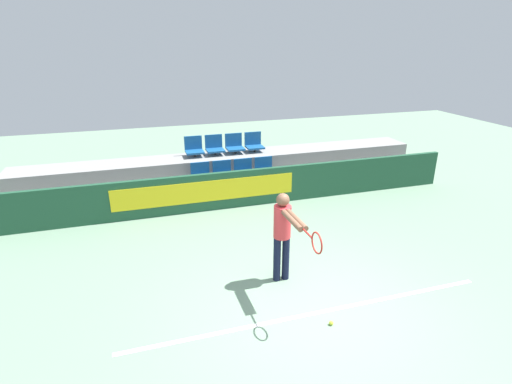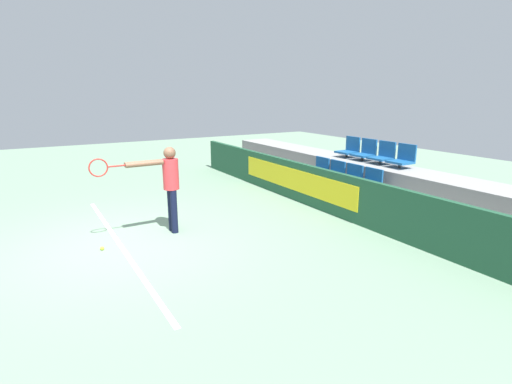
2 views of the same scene
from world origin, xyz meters
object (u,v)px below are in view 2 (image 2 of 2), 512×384
(stadium_chair_0, at_px, (319,170))
(stadium_chair_6, at_px, (383,155))
(stadium_chair_2, at_px, (351,178))
(stadium_chair_4, at_px, (349,149))
(stadium_chair_1, at_px, (334,174))
(tennis_ball, at_px, (102,248))
(stadium_chair_5, at_px, (365,152))
(stadium_chair_7, at_px, (403,158))
(stadium_chair_3, at_px, (369,183))
(tennis_player, at_px, (167,181))

(stadium_chair_0, bearing_deg, stadium_chair_6, 40.95)
(stadium_chair_2, bearing_deg, stadium_chair_4, 139.05)
(stadium_chair_1, bearing_deg, tennis_ball, -85.71)
(stadium_chair_2, bearing_deg, stadium_chair_5, 119.95)
(stadium_chair_1, relative_size, stadium_chair_6, 1.00)
(stadium_chair_7, bearing_deg, stadium_chair_1, -139.05)
(stadium_chair_1, relative_size, stadium_chair_2, 1.00)
(stadium_chair_2, height_order, stadium_chair_3, same)
(stadium_chair_2, distance_m, stadium_chair_5, 1.27)
(stadium_chair_5, bearing_deg, stadium_chair_6, 0.00)
(stadium_chair_1, distance_m, tennis_ball, 5.59)
(stadium_chair_3, height_order, stadium_chair_6, stadium_chair_6)
(stadium_chair_7, relative_size, tennis_ball, 8.24)
(stadium_chair_4, xyz_separation_m, stadium_chair_7, (1.76, 0.00, 0.00))
(stadium_chair_0, xyz_separation_m, stadium_chair_2, (1.17, 0.00, 0.00))
(stadium_chair_1, relative_size, stadium_chair_4, 1.00)
(stadium_chair_0, xyz_separation_m, stadium_chair_4, (0.00, 1.02, 0.47))
(stadium_chair_0, xyz_separation_m, stadium_chair_3, (1.76, 0.00, 0.00))
(stadium_chair_4, xyz_separation_m, tennis_player, (0.70, -5.25, -0.14))
(stadium_chair_7, xyz_separation_m, tennis_player, (-1.05, -5.25, -0.14))
(stadium_chair_3, xyz_separation_m, stadium_chair_6, (-0.59, 1.02, 0.47))
(stadium_chair_0, bearing_deg, stadium_chair_7, 30.05)
(stadium_chair_2, height_order, stadium_chair_4, stadium_chair_4)
(stadium_chair_2, height_order, stadium_chair_5, stadium_chair_5)
(stadium_chair_3, bearing_deg, stadium_chair_0, 180.00)
(tennis_player, bearing_deg, tennis_ball, -78.41)
(stadium_chair_3, relative_size, stadium_chair_6, 1.00)
(stadium_chair_4, height_order, tennis_player, tennis_player)
(stadium_chair_2, relative_size, stadium_chair_7, 1.00)
(stadium_chair_4, xyz_separation_m, stadium_chair_5, (0.59, 0.00, 0.00))
(tennis_player, bearing_deg, stadium_chair_5, 89.99)
(stadium_chair_5, distance_m, stadium_chair_6, 0.59)
(stadium_chair_1, relative_size, stadium_chair_7, 1.00)
(stadium_chair_3, height_order, stadium_chair_5, stadium_chair_5)
(stadium_chair_1, distance_m, stadium_chair_6, 1.27)
(stadium_chair_2, height_order, tennis_ball, stadium_chair_2)
(stadium_chair_6, bearing_deg, stadium_chair_0, -139.05)
(stadium_chair_5, bearing_deg, stadium_chair_2, -60.05)
(stadium_chair_3, relative_size, stadium_chair_7, 1.00)
(stadium_chair_4, xyz_separation_m, tennis_ball, (1.00, -6.55, -1.13))
(stadium_chair_2, bearing_deg, stadium_chair_3, 0.00)
(stadium_chair_4, relative_size, stadium_chair_5, 1.00)
(stadium_chair_2, height_order, stadium_chair_7, stadium_chair_7)
(stadium_chair_7, bearing_deg, stadium_chair_6, 180.00)
(stadium_chair_1, height_order, stadium_chair_6, stadium_chair_6)
(stadium_chair_1, bearing_deg, stadium_chair_4, 119.95)
(tennis_player, bearing_deg, stadium_chair_6, 83.61)
(stadium_chair_2, xyz_separation_m, stadium_chair_7, (0.59, 1.02, 0.47))
(stadium_chair_3, bearing_deg, stadium_chair_5, 139.05)
(stadium_chair_2, distance_m, tennis_player, 4.27)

